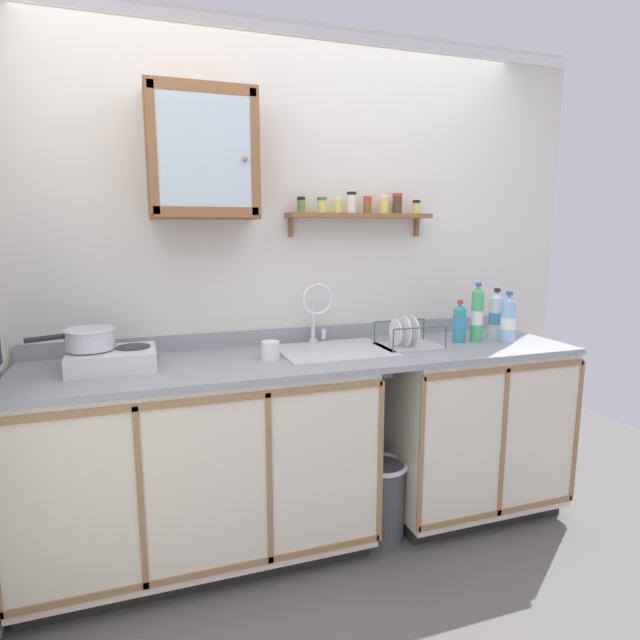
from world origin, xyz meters
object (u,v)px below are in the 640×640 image
(sink, at_px, (333,353))
(bottle_detergent_teal_3, at_px, (459,323))
(bottle_water_clear_1, at_px, (496,316))
(saucepan, at_px, (89,338))
(wall_cabinet, at_px, (202,154))
(bottle_water_blue_2, at_px, (508,320))
(dish_rack, at_px, (408,340))
(bottle_soda_green_0, at_px, (477,315))
(trash_bin, at_px, (381,498))
(hot_plate_stove, at_px, (113,359))
(mug, at_px, (270,350))

(sink, xyz_separation_m, bottle_detergent_teal_3, (0.72, -0.01, 0.12))
(sink, distance_m, bottle_water_clear_1, 0.98)
(saucepan, bearing_deg, wall_cabinet, 14.12)
(saucepan, bearing_deg, bottle_water_blue_2, -3.39)
(bottle_detergent_teal_3, relative_size, dish_rack, 0.72)
(dish_rack, xyz_separation_m, wall_cabinet, (-0.99, 0.20, 0.91))
(sink, height_order, bottle_detergent_teal_3, sink)
(bottle_soda_green_0, distance_m, trash_bin, 1.10)
(hot_plate_stove, height_order, trash_bin, hot_plate_stove)
(bottle_water_clear_1, distance_m, bottle_water_blue_2, 0.11)
(bottle_water_clear_1, height_order, bottle_water_blue_2, bottle_water_clear_1)
(bottle_detergent_teal_3, bearing_deg, saucepan, 179.02)
(saucepan, xyz_separation_m, bottle_detergent_teal_3, (1.84, -0.03, -0.03))
(sink, relative_size, saucepan, 1.58)
(hot_plate_stove, xyz_separation_m, bottle_water_clear_1, (2.00, 0.01, 0.09))
(saucepan, bearing_deg, hot_plate_stove, -12.32)
(bottle_detergent_teal_3, xyz_separation_m, mug, (-1.06, -0.05, -0.06))
(bottle_detergent_teal_3, bearing_deg, wall_cabinet, 172.91)
(hot_plate_stove, xyz_separation_m, mug, (0.69, -0.06, 0.00))
(sink, relative_size, bottle_detergent_teal_3, 2.37)
(bottle_water_blue_2, distance_m, wall_cabinet, 1.78)
(hot_plate_stove, distance_m, bottle_water_clear_1, 2.00)
(sink, relative_size, bottle_water_clear_1, 1.92)
(bottle_soda_green_0, distance_m, bottle_water_blue_2, 0.16)
(wall_cabinet, bearing_deg, saucepan, -165.88)
(bottle_soda_green_0, bearing_deg, dish_rack, -176.39)
(hot_plate_stove, distance_m, bottle_detergent_teal_3, 1.75)
(bottle_soda_green_0, relative_size, bottle_detergent_teal_3, 1.39)
(mug, bearing_deg, bottle_water_clear_1, 2.97)
(hot_plate_stove, distance_m, bottle_soda_green_0, 1.86)
(saucepan, xyz_separation_m, trash_bin, (1.33, -0.18, -0.89))
(bottle_water_blue_2, height_order, mug, bottle_water_blue_2)
(dish_rack, height_order, mug, dish_rack)
(sink, bearing_deg, mug, -169.00)
(saucepan, distance_m, bottle_detergent_teal_3, 1.84)
(bottle_detergent_teal_3, xyz_separation_m, dish_rack, (-0.33, -0.04, -0.07))
(mug, bearing_deg, hot_plate_stove, 174.81)
(hot_plate_stove, distance_m, saucepan, 0.13)
(saucepan, height_order, bottle_water_blue_2, bottle_water_blue_2)
(mug, distance_m, trash_bin, 0.97)
(bottle_water_blue_2, distance_m, trash_bin, 1.16)
(wall_cabinet, bearing_deg, hot_plate_stove, -160.78)
(bottle_soda_green_0, relative_size, mug, 2.62)
(saucepan, height_order, bottle_water_clear_1, bottle_water_clear_1)
(bottle_water_blue_2, height_order, bottle_detergent_teal_3, bottle_water_blue_2)
(saucepan, height_order, trash_bin, saucepan)
(sink, distance_m, mug, 0.35)
(bottle_detergent_teal_3, bearing_deg, trash_bin, -164.15)
(saucepan, xyz_separation_m, bottle_water_clear_1, (2.09, -0.01, -0.01))
(bottle_soda_green_0, height_order, trash_bin, bottle_soda_green_0)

